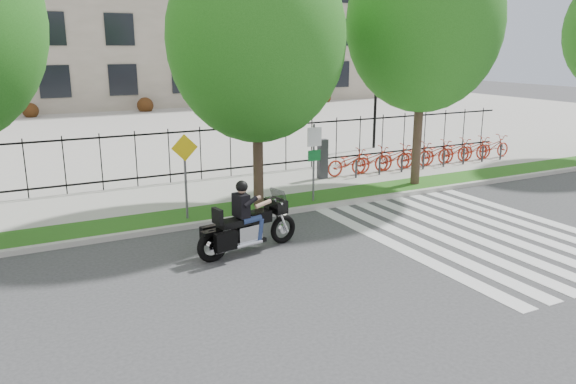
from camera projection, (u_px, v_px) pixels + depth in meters
name	position (u px, v px, depth m)	size (l,w,h in m)	color
ground	(328.00, 263.00, 13.41)	(120.00, 120.00, 0.00)	#373739
curb	(257.00, 216.00, 16.91)	(60.00, 0.20, 0.15)	#B0AFA6
grass_verge	(246.00, 209.00, 17.64)	(60.00, 1.50, 0.15)	#295B16
sidewalk	(218.00, 191.00, 19.79)	(60.00, 3.50, 0.15)	#A8A59D
plaza	(118.00, 129.00, 34.87)	(80.00, 34.00, 0.10)	#A8A59D
crosswalk_stripes	(477.00, 233.00, 15.56)	(5.70, 8.00, 0.01)	silver
iron_fence	(201.00, 153.00, 21.02)	(30.00, 0.06, 2.00)	black
lamp_post_right	(376.00, 85.00, 27.37)	(1.06, 0.70, 4.25)	black
street_tree_1	(256.00, 39.00, 16.54)	(5.32, 5.32, 8.15)	#3D2B21
street_tree_2	(424.00, 22.00, 19.21)	(5.35, 5.35, 8.76)	#3D2B21
bike_share_station	(425.00, 154.00, 23.50)	(10.05, 0.88, 1.50)	#2D2D33
sign_pole_regulatory	(314.00, 153.00, 17.90)	(0.50, 0.09, 2.50)	#59595B
sign_pole_warning	(185.00, 165.00, 16.01)	(0.78, 0.09, 2.49)	#59595B
motorcycle_rider	(248.00, 223.00, 13.98)	(2.90, 1.10, 2.25)	black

